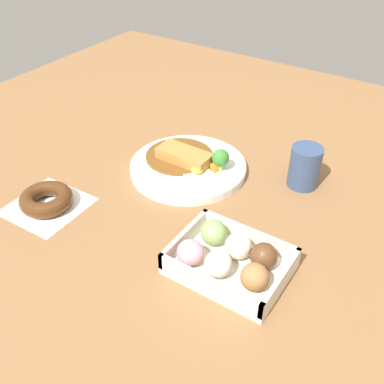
{
  "coord_description": "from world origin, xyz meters",
  "views": [
    {
      "loc": [
        -0.41,
        0.59,
        0.56
      ],
      "look_at": [
        -0.02,
        0.0,
        0.03
      ],
      "focal_mm": 41.67,
      "sensor_mm": 36.0,
      "label": 1
    }
  ],
  "objects": [
    {
      "name": "chocolate_ring_donut",
      "position": [
        0.21,
        0.17,
        0.02
      ],
      "size": [
        0.15,
        0.15,
        0.03
      ],
      "color": "white",
      "rests_on": "ground_plane"
    },
    {
      "name": "donut_box",
      "position": [
        -0.17,
        0.12,
        0.02
      ],
      "size": [
        0.19,
        0.14,
        0.06
      ],
      "color": "beige",
      "rests_on": "ground_plane"
    },
    {
      "name": "curry_plate",
      "position": [
        0.05,
        -0.09,
        0.01
      ],
      "size": [
        0.26,
        0.26,
        0.07
      ],
      "color": "white",
      "rests_on": "ground_plane"
    },
    {
      "name": "coffee_mug",
      "position": [
        -0.18,
        -0.18,
        0.04
      ],
      "size": [
        0.06,
        0.06,
        0.09
      ],
      "primitive_type": "cylinder",
      "color": "#33476B",
      "rests_on": "ground_plane"
    },
    {
      "name": "ground_plane",
      "position": [
        0.0,
        0.0,
        0.0
      ],
      "size": [
        1.6,
        1.6,
        0.0
      ],
      "primitive_type": "plane",
      "color": "brown"
    }
  ]
}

